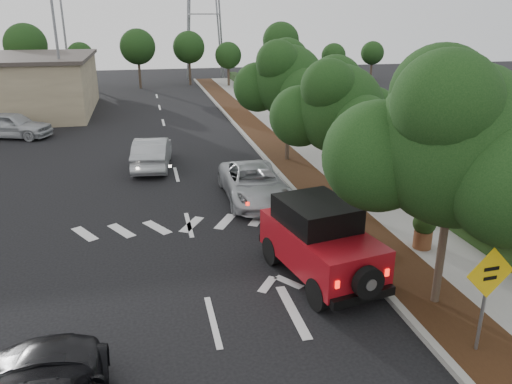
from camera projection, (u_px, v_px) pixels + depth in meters
name	position (u px, v px, depth m)	size (l,w,h in m)	color
ground	(213.00, 322.00, 11.99)	(120.00, 120.00, 0.00)	black
curb	(273.00, 167.00, 23.94)	(0.20, 70.00, 0.15)	#9E9B93
planting_strip	(293.00, 165.00, 24.16)	(1.80, 70.00, 0.12)	black
sidewalk	(330.00, 163.00, 24.55)	(2.00, 70.00, 0.12)	gray
hedge	(357.00, 155.00, 24.73)	(0.80, 70.00, 0.80)	black
transmission_tower	(206.00, 79.00, 57.33)	(7.00, 4.00, 28.00)	slate
street_tree_near	(434.00, 304.00, 12.69)	(3.80, 3.80, 5.92)	black
street_tree_mid	(334.00, 207.00, 19.12)	(3.20, 3.20, 5.32)	black
street_tree_far	(287.00, 161.00, 25.10)	(3.40, 3.40, 5.62)	black
light_pole_a	(67.00, 121.00, 34.52)	(2.00, 0.22, 9.00)	slate
light_pole_b	(72.00, 96.00, 45.33)	(2.00, 0.22, 9.00)	slate
red_jeep	(317.00, 239.00, 13.77)	(2.60, 4.45, 2.19)	black
silver_suv_ahead	(254.00, 183.00, 19.67)	(2.29, 4.96, 1.38)	#B1B4B9
silver_sedan_oncoming	(152.00, 153.00, 23.84)	(1.56, 4.46, 1.47)	#9DA1A5
parked_suv	(12.00, 125.00, 29.58)	(1.83, 4.54, 1.55)	#ADB1B5
speed_hump_sign	(488.00, 286.00, 10.27)	(1.14, 0.12, 2.44)	slate
terracotta_planter	(424.00, 226.00, 15.29)	(0.71, 0.71, 1.23)	brown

